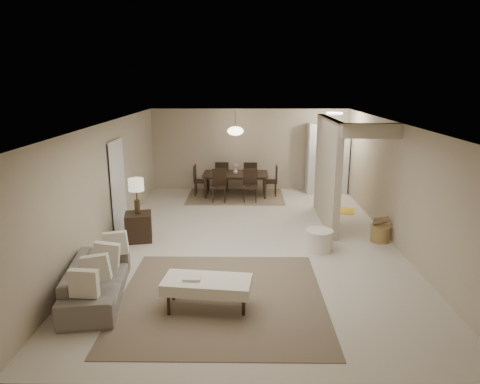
{
  "coord_description": "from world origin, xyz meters",
  "views": [
    {
      "loc": [
        -0.13,
        -8.6,
        3.33
      ],
      "look_at": [
        -0.23,
        0.11,
        1.05
      ],
      "focal_mm": 32.0,
      "sensor_mm": 36.0,
      "label": 1
    }
  ],
  "objects_px": {
    "side_table": "(139,227)",
    "ottoman_bench": "(207,285)",
    "pantry_cabinet": "(327,158)",
    "dining_table": "(236,185)",
    "sofa": "(97,280)",
    "round_pouf": "(319,240)",
    "wicker_basket": "(380,234)"
  },
  "relations": [
    {
      "from": "wicker_basket",
      "to": "ottoman_bench",
      "type": "bearing_deg",
      "value": -140.86
    },
    {
      "from": "side_table",
      "to": "ottoman_bench",
      "type": "bearing_deg",
      "value": -58.67
    },
    {
      "from": "sofa",
      "to": "dining_table",
      "type": "height_order",
      "value": "dining_table"
    },
    {
      "from": "sofa",
      "to": "ottoman_bench",
      "type": "relative_size",
      "value": 1.46
    },
    {
      "from": "round_pouf",
      "to": "wicker_basket",
      "type": "xyz_separation_m",
      "value": [
        1.39,
        0.53,
        -0.04
      ]
    },
    {
      "from": "pantry_cabinet",
      "to": "sofa",
      "type": "relative_size",
      "value": 1.05
    },
    {
      "from": "sofa",
      "to": "ottoman_bench",
      "type": "bearing_deg",
      "value": -107.62
    },
    {
      "from": "side_table",
      "to": "wicker_basket",
      "type": "distance_m",
      "value": 5.15
    },
    {
      "from": "pantry_cabinet",
      "to": "round_pouf",
      "type": "height_order",
      "value": "pantry_cabinet"
    },
    {
      "from": "sofa",
      "to": "wicker_basket",
      "type": "relative_size",
      "value": 4.98
    },
    {
      "from": "ottoman_bench",
      "to": "round_pouf",
      "type": "xyz_separation_m",
      "value": [
        2.05,
        2.27,
        -0.16
      ]
    },
    {
      "from": "side_table",
      "to": "dining_table",
      "type": "distance_m",
      "value": 4.2
    },
    {
      "from": "ottoman_bench",
      "to": "round_pouf",
      "type": "relative_size",
      "value": 2.48
    },
    {
      "from": "sofa",
      "to": "pantry_cabinet",
      "type": "bearing_deg",
      "value": -43.76
    },
    {
      "from": "round_pouf",
      "to": "dining_table",
      "type": "xyz_separation_m",
      "value": [
        -1.77,
        4.23,
        0.12
      ]
    },
    {
      "from": "pantry_cabinet",
      "to": "ottoman_bench",
      "type": "height_order",
      "value": "pantry_cabinet"
    },
    {
      "from": "sofa",
      "to": "side_table",
      "type": "bearing_deg",
      "value": -9.08
    },
    {
      "from": "pantry_cabinet",
      "to": "dining_table",
      "type": "height_order",
      "value": "pantry_cabinet"
    },
    {
      "from": "pantry_cabinet",
      "to": "sofa",
      "type": "distance_m",
      "value": 8.24
    },
    {
      "from": "ottoman_bench",
      "to": "wicker_basket",
      "type": "bearing_deg",
      "value": 45.54
    },
    {
      "from": "pantry_cabinet",
      "to": "side_table",
      "type": "height_order",
      "value": "pantry_cabinet"
    },
    {
      "from": "round_pouf",
      "to": "wicker_basket",
      "type": "distance_m",
      "value": 1.49
    },
    {
      "from": "pantry_cabinet",
      "to": "sofa",
      "type": "bearing_deg",
      "value": -125.82
    },
    {
      "from": "sofa",
      "to": "dining_table",
      "type": "distance_m",
      "value": 6.53
    },
    {
      "from": "ottoman_bench",
      "to": "round_pouf",
      "type": "distance_m",
      "value": 3.07
    },
    {
      "from": "sofa",
      "to": "ottoman_bench",
      "type": "height_order",
      "value": "sofa"
    },
    {
      "from": "side_table",
      "to": "dining_table",
      "type": "xyz_separation_m",
      "value": [
        1.99,
        3.69,
        0.04
      ]
    },
    {
      "from": "side_table",
      "to": "sofa",
      "type": "bearing_deg",
      "value": -91.14
    },
    {
      "from": "sofa",
      "to": "wicker_basket",
      "type": "height_order",
      "value": "sofa"
    },
    {
      "from": "sofa",
      "to": "dining_table",
      "type": "relative_size",
      "value": 1.05
    },
    {
      "from": "sofa",
      "to": "round_pouf",
      "type": "bearing_deg",
      "value": -70.59
    },
    {
      "from": "dining_table",
      "to": "wicker_basket",
      "type": "bearing_deg",
      "value": -48.73
    }
  ]
}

